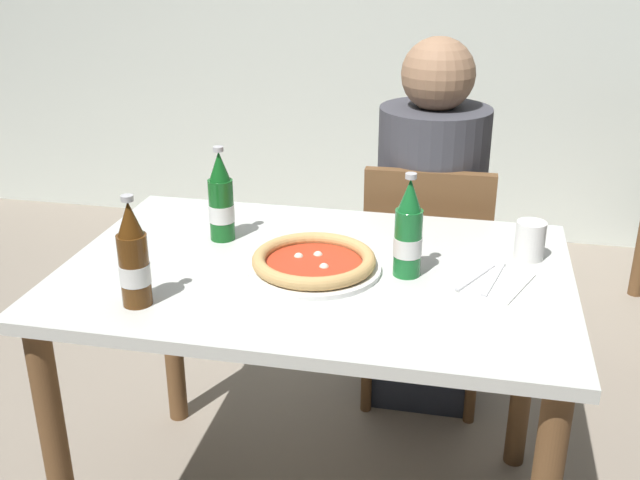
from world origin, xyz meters
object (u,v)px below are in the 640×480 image
at_px(paper_cup, 530,240).
at_px(beer_bottle_center, 408,233).
at_px(beer_bottle_left, 221,201).
at_px(beer_bottle_right, 134,260).
at_px(chair_behind_table, 426,271).
at_px(napkin_with_cutlery, 485,279).
at_px(dining_table_main, 316,310).
at_px(pizza_margherita_near, 312,262).
at_px(diner_seated, 428,236).

bearing_deg(paper_cup, beer_bottle_center, -151.35).
bearing_deg(paper_cup, beer_bottle_left, -177.31).
height_order(beer_bottle_center, beer_bottle_right, same).
xyz_separation_m(chair_behind_table, napkin_with_cutlery, (0.17, -0.60, 0.27)).
relative_size(beer_bottle_left, beer_bottle_center, 1.00).
height_order(chair_behind_table, beer_bottle_center, beer_bottle_center).
bearing_deg(paper_cup, napkin_with_cutlery, -124.49).
distance_m(dining_table_main, pizza_margherita_near, 0.14).
xyz_separation_m(chair_behind_table, diner_seated, (-0.00, 0.05, 0.10)).
relative_size(chair_behind_table, pizza_margherita_near, 2.67).
height_order(chair_behind_table, pizza_margherita_near, chair_behind_table).
bearing_deg(diner_seated, beer_bottle_right, -121.33).
relative_size(beer_bottle_left, napkin_with_cutlery, 1.06).
relative_size(pizza_margherita_near, paper_cup, 3.35).
distance_m(chair_behind_table, napkin_with_cutlery, 0.68).
distance_m(chair_behind_table, diner_seated, 0.11).
relative_size(chair_behind_table, paper_cup, 8.95).
bearing_deg(dining_table_main, paper_cup, 17.78).
xyz_separation_m(diner_seated, beer_bottle_center, (-0.01, -0.65, 0.27)).
distance_m(chair_behind_table, beer_bottle_left, 0.79).
bearing_deg(beer_bottle_right, napkin_with_cutlery, 20.42).
xyz_separation_m(diner_seated, beer_bottle_right, (-0.56, -0.92, 0.27)).
bearing_deg(napkin_with_cutlery, beer_bottle_left, 170.35).
height_order(beer_bottle_right, paper_cup, beer_bottle_right).
relative_size(beer_bottle_left, paper_cup, 2.60).
xyz_separation_m(dining_table_main, pizza_margherita_near, (-0.00, -0.02, 0.13)).
height_order(dining_table_main, napkin_with_cutlery, napkin_with_cutlery).
bearing_deg(beer_bottle_center, napkin_with_cutlery, 1.37).
distance_m(diner_seated, beer_bottle_right, 1.11).
distance_m(pizza_margherita_near, paper_cup, 0.53).
bearing_deg(chair_behind_table, beer_bottle_center, 87.56).
relative_size(dining_table_main, diner_seated, 0.99).
height_order(beer_bottle_center, napkin_with_cutlery, beer_bottle_center).
xyz_separation_m(chair_behind_table, paper_cup, (0.27, -0.45, 0.32)).
relative_size(diner_seated, napkin_with_cutlery, 5.17).
bearing_deg(pizza_margherita_near, napkin_with_cutlery, 4.08).
distance_m(beer_bottle_center, beer_bottle_right, 0.61).
height_order(beer_bottle_left, paper_cup, beer_bottle_left).
bearing_deg(napkin_with_cutlery, beer_bottle_right, -159.58).
relative_size(dining_table_main, napkin_with_cutlery, 5.13).
relative_size(pizza_margherita_near, napkin_with_cutlery, 1.36).
xyz_separation_m(dining_table_main, paper_cup, (0.50, 0.16, 0.16)).
bearing_deg(chair_behind_table, beer_bottle_left, 42.79).
xyz_separation_m(pizza_margherita_near, beer_bottle_right, (-0.33, -0.24, 0.08)).
bearing_deg(beer_bottle_center, diner_seated, 89.07).
xyz_separation_m(diner_seated, napkin_with_cutlery, (0.17, -0.65, 0.17)).
bearing_deg(beer_bottle_center, paper_cup, 28.65).
relative_size(chair_behind_table, beer_bottle_right, 3.44).
relative_size(beer_bottle_center, beer_bottle_right, 1.00).
bearing_deg(dining_table_main, beer_bottle_center, 1.44).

